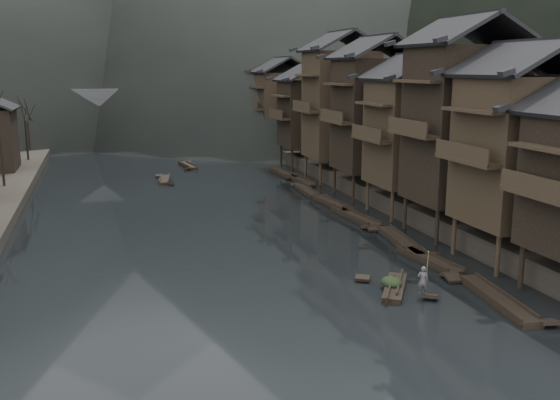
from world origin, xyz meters
name	(u,v)px	position (x,y,z in m)	size (l,w,h in m)	color
water	(253,280)	(0.00, 0.00, 0.00)	(300.00, 300.00, 0.00)	black
right_bank	(435,154)	(35.00, 40.00, 0.90)	(40.00, 200.00, 1.80)	#2D2823
stilt_houses	(383,103)	(17.28, 19.37, 9.04)	(9.00, 67.60, 16.39)	black
moored_sampans	(347,211)	(11.93, 14.61, 0.20)	(2.78, 49.92, 0.47)	black
midriver_boats	(177,172)	(0.51, 39.48, 0.20)	(5.63, 15.32, 0.45)	black
stone_bridge	(149,112)	(0.00, 72.00, 5.11)	(40.00, 6.00, 9.00)	#4C4C4F
hero_sampan	(395,287)	(7.27, -3.87, 0.20)	(3.30, 4.67, 0.43)	black
cargo_heap	(392,277)	(7.15, -3.67, 0.76)	(1.09, 1.43, 0.66)	black
boatman	(423,276)	(8.17, -5.35, 1.24)	(0.59, 0.38, 1.61)	#575659
bamboo_pole	(429,232)	(8.37, -5.35, 3.69)	(0.06, 0.06, 3.90)	#8C7A51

